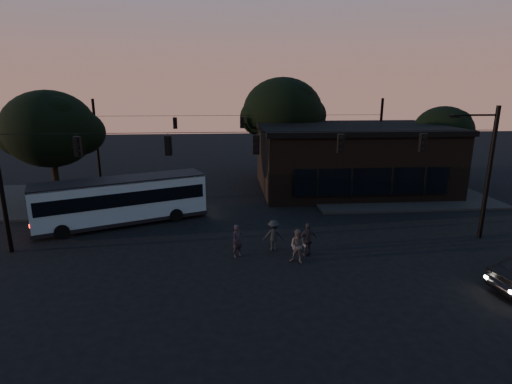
{
  "coord_description": "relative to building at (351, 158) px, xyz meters",
  "views": [
    {
      "loc": [
        -1.65,
        -16.61,
        8.4
      ],
      "look_at": [
        0.0,
        4.0,
        3.0
      ],
      "focal_mm": 28.0,
      "sensor_mm": 36.0,
      "label": 1
    }
  ],
  "objects": [
    {
      "name": "ground",
      "position": [
        -9.0,
        -15.97,
        -2.71
      ],
      "size": [
        120.0,
        120.0,
        0.0
      ],
      "primitive_type": "plane",
      "color": "black",
      "rests_on": "ground"
    },
    {
      "name": "sidewalk_far_right",
      "position": [
        3.0,
        -1.97,
        -2.63
      ],
      "size": [
        14.0,
        10.0,
        0.15
      ],
      "primitive_type": "cube",
      "color": "black",
      "rests_on": "ground"
    },
    {
      "name": "sidewalk_far_left",
      "position": [
        -23.0,
        -1.97,
        -2.63
      ],
      "size": [
        14.0,
        10.0,
        0.15
      ],
      "primitive_type": "cube",
      "color": "black",
      "rests_on": "ground"
    },
    {
      "name": "building",
      "position": [
        0.0,
        0.0,
        0.0
      ],
      "size": [
        15.4,
        10.41,
        5.4
      ],
      "color": "black",
      "rests_on": "ground"
    },
    {
      "name": "tree_behind",
      "position": [
        -5.0,
        6.03,
        3.48
      ],
      "size": [
        7.6,
        7.6,
        9.43
      ],
      "color": "black",
      "rests_on": "ground"
    },
    {
      "name": "tree_right",
      "position": [
        9.0,
        2.03,
        1.93
      ],
      "size": [
        5.2,
        5.2,
        6.86
      ],
      "color": "black",
      "rests_on": "ground"
    },
    {
      "name": "tree_left",
      "position": [
        -23.0,
        -2.97,
        2.86
      ],
      "size": [
        6.4,
        6.4,
        8.3
      ],
      "color": "black",
      "rests_on": "ground"
    },
    {
      "name": "signal_rig_near",
      "position": [
        -9.0,
        -11.97,
        1.74
      ],
      "size": [
        26.24,
        0.3,
        7.5
      ],
      "color": "black",
      "rests_on": "ground"
    },
    {
      "name": "signal_rig_far",
      "position": [
        -9.0,
        4.03,
        1.5
      ],
      "size": [
        26.24,
        0.3,
        7.5
      ],
      "color": "black",
      "rests_on": "ground"
    },
    {
      "name": "bus",
      "position": [
        -17.15,
        -7.77,
        -1.06
      ],
      "size": [
        10.54,
        6.26,
        2.93
      ],
      "rotation": [
        0.0,
        0.0,
        0.4
      ],
      "color": "#839DA6",
      "rests_on": "ground"
    },
    {
      "name": "pedestrian_a",
      "position": [
        -10.07,
        -13.52,
        -1.86
      ],
      "size": [
        0.74,
        0.68,
        1.69
      ],
      "primitive_type": "imported",
      "rotation": [
        0.0,
        0.0,
        0.6
      ],
      "color": "black",
      "rests_on": "ground"
    },
    {
      "name": "pedestrian_b",
      "position": [
        -7.13,
        -14.54,
        -1.85
      ],
      "size": [
        1.04,
        0.95,
        1.72
      ],
      "primitive_type": "imported",
      "rotation": [
        0.0,
        0.0,
        -0.45
      ],
      "color": "#4A4544",
      "rests_on": "ground"
    },
    {
      "name": "pedestrian_c",
      "position": [
        -6.48,
        -13.73,
        -1.82
      ],
      "size": [
        1.11,
        0.64,
        1.78
      ],
      "primitive_type": "imported",
      "rotation": [
        0.0,
        0.0,
        3.35
      ],
      "color": "#232027",
      "rests_on": "ground"
    },
    {
      "name": "pedestrian_d",
      "position": [
        -8.14,
        -12.83,
        -1.88
      ],
      "size": [
        1.08,
        0.63,
        1.66
      ],
      "primitive_type": "imported",
      "rotation": [
        0.0,
        0.0,
        3.13
      ],
      "color": "black",
      "rests_on": "ground"
    }
  ]
}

